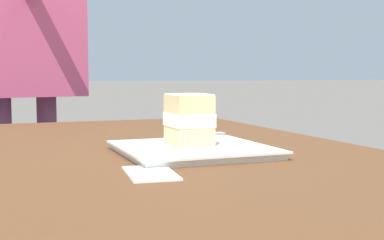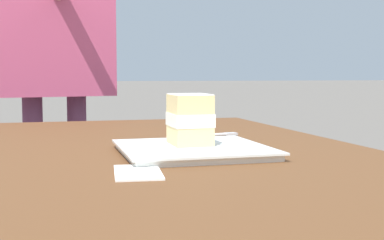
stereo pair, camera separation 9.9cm
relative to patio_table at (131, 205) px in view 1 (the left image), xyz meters
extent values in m
cylinder|color=brown|center=(-0.73, 0.44, -0.31)|extent=(0.07, 0.07, 0.72)
cube|color=brown|center=(0.00, 0.00, 0.07)|extent=(1.58, 1.01, 0.04)
cube|color=white|center=(0.00, 0.12, 0.09)|extent=(0.26, 0.26, 0.01)
cube|color=white|center=(0.00, 0.12, 0.10)|extent=(0.28, 0.28, 0.00)
cube|color=#EAD18C|center=(-0.02, 0.12, 0.12)|extent=(0.09, 0.07, 0.04)
cube|color=white|center=(-0.02, 0.12, 0.15)|extent=(0.10, 0.08, 0.03)
sphere|color=red|center=(-0.02, 0.16, 0.16)|extent=(0.01, 0.01, 0.01)
sphere|color=red|center=(-0.01, 0.16, 0.16)|extent=(0.01, 0.01, 0.01)
cube|color=#EAD18C|center=(-0.02, 0.12, 0.18)|extent=(0.09, 0.07, 0.04)
cube|color=white|center=(-0.02, 0.12, 0.20)|extent=(0.09, 0.07, 0.00)
cylinder|color=silver|center=(-0.25, 0.21, 0.09)|extent=(0.03, 0.14, 0.01)
cube|color=silver|center=(-0.27, 0.30, 0.09)|extent=(0.03, 0.03, 0.01)
cube|color=white|center=(0.17, -0.01, 0.09)|extent=(0.13, 0.08, 0.00)
cylinder|color=#5D3049|center=(-1.14, -0.20, -0.26)|extent=(0.08, 0.08, 0.83)
cylinder|color=#5D3049|center=(-1.17, -0.04, -0.26)|extent=(0.08, 0.08, 0.83)
cube|color=#B7476B|center=(-1.15, -0.12, 0.45)|extent=(0.28, 0.48, 0.59)
camera|label=1|loc=(0.92, -0.24, 0.24)|focal=48.57mm
camera|label=2|loc=(0.95, -0.14, 0.24)|focal=48.57mm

